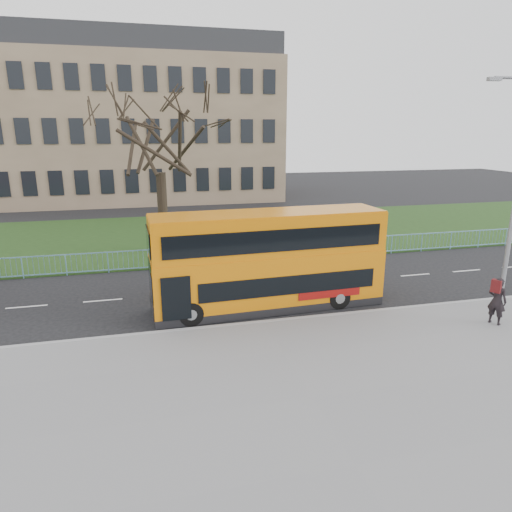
{
  "coord_description": "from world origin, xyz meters",
  "views": [
    {
      "loc": [
        -4.02,
        -16.8,
        6.98
      ],
      "look_at": [
        0.37,
        1.0,
        1.95
      ],
      "focal_mm": 32.0,
      "sensor_mm": 36.0,
      "label": 1
    }
  ],
  "objects": [
    {
      "name": "ground",
      "position": [
        0.0,
        0.0,
        0.0
      ],
      "size": [
        120.0,
        120.0,
        0.0
      ],
      "primitive_type": "plane",
      "color": "black",
      "rests_on": "ground"
    },
    {
      "name": "pavement",
      "position": [
        0.0,
        -6.75,
        0.06
      ],
      "size": [
        80.0,
        10.5,
        0.12
      ],
      "primitive_type": "cube",
      "color": "slate",
      "rests_on": "ground"
    },
    {
      "name": "kerb",
      "position": [
        0.0,
        -1.55,
        0.07
      ],
      "size": [
        80.0,
        0.2,
        0.14
      ],
      "primitive_type": "cube",
      "color": "gray",
      "rests_on": "ground"
    },
    {
      "name": "grass_verge",
      "position": [
        0.0,
        14.3,
        0.04
      ],
      "size": [
        80.0,
        15.4,
        0.08
      ],
      "primitive_type": "cube",
      "color": "#1C3613",
      "rests_on": "ground"
    },
    {
      "name": "guard_railing",
      "position": [
        0.0,
        6.6,
        0.55
      ],
      "size": [
        40.0,
        0.12,
        1.1
      ],
      "primitive_type": null,
      "color": "#77B2D3",
      "rests_on": "ground"
    },
    {
      "name": "bare_tree",
      "position": [
        -3.0,
        10.0,
        5.6
      ],
      "size": [
        7.73,
        7.73,
        11.04
      ],
      "primitive_type": null,
      "color": "black",
      "rests_on": "grass_verge"
    },
    {
      "name": "civic_building",
      "position": [
        -5.0,
        35.0,
        7.0
      ],
      "size": [
        30.0,
        15.0,
        14.0
      ],
      "primitive_type": "cube",
      "color": "#79634D",
      "rests_on": "ground"
    },
    {
      "name": "yellow_bus",
      "position": [
        0.68,
        0.12,
        2.09
      ],
      "size": [
        9.36,
        2.6,
        3.89
      ],
      "rotation": [
        0.0,
        0.0,
        0.04
      ],
      "color": "orange",
      "rests_on": "ground"
    },
    {
      "name": "pedestrian",
      "position": [
        8.27,
        -3.76,
        1.01
      ],
      "size": [
        0.69,
        0.77,
        1.77
      ],
      "primitive_type": "imported",
      "rotation": [
        0.0,
        0.0,
        2.09
      ],
      "color": "black",
      "rests_on": "pavement"
    }
  ]
}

